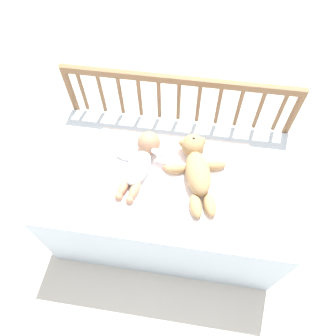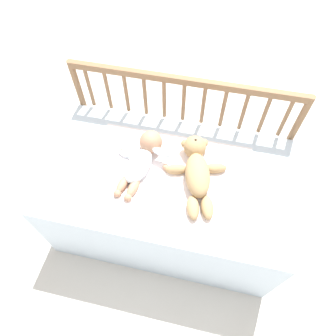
% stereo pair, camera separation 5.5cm
% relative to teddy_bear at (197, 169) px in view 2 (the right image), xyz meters
% --- Properties ---
extents(ground_plane, '(12.00, 12.00, 0.00)m').
position_rel_teddy_bear_xyz_m(ground_plane, '(-0.14, -0.03, -0.58)').
color(ground_plane, silver).
extents(crib_mattress, '(1.24, 0.72, 0.53)m').
position_rel_teddy_bear_xyz_m(crib_mattress, '(-0.14, -0.03, -0.32)').
color(crib_mattress, silver).
rests_on(crib_mattress, ground_plane).
extents(crib_rail, '(1.24, 0.04, 0.82)m').
position_rel_teddy_bear_xyz_m(crib_rail, '(-0.14, 0.36, 0.01)').
color(crib_rail, brown).
rests_on(crib_rail, ground_plane).
extents(blanket, '(0.80, 0.52, 0.01)m').
position_rel_teddy_bear_xyz_m(blanket, '(-0.13, -0.03, -0.05)').
color(blanket, white).
rests_on(blanket, crib_mattress).
extents(teddy_bear, '(0.31, 0.45, 0.12)m').
position_rel_teddy_bear_xyz_m(teddy_bear, '(0.00, 0.00, 0.00)').
color(teddy_bear, tan).
rests_on(teddy_bear, crib_mattress).
extents(baby, '(0.30, 0.40, 0.12)m').
position_rel_teddy_bear_xyz_m(baby, '(-0.28, 0.01, -0.01)').
color(baby, white).
rests_on(baby, crib_mattress).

